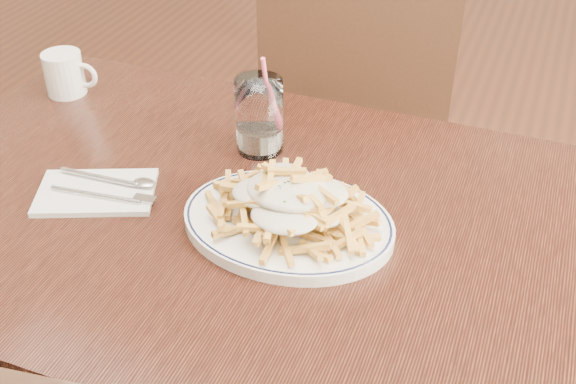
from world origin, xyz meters
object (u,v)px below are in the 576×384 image
at_px(water_glass, 259,120).
at_px(coffee_mug, 65,74).
at_px(table, 239,245).
at_px(loaded_fries, 288,197).
at_px(chair_far, 355,115).
at_px(fries_plate, 288,222).

height_order(water_glass, coffee_mug, water_glass).
height_order(table, water_glass, water_glass).
xyz_separation_m(table, loaded_fries, (0.10, -0.02, 0.14)).
height_order(loaded_fries, water_glass, water_glass).
bearing_deg(loaded_fries, chair_far, 97.75).
bearing_deg(loaded_fries, water_glass, 123.38).
relative_size(table, water_glass, 6.43).
bearing_deg(fries_plate, table, 168.38).
xyz_separation_m(fries_plate, loaded_fries, (0.00, -0.00, 0.05)).
relative_size(chair_far, fries_plate, 2.62).
bearing_deg(chair_far, loaded_fries, -82.25).
xyz_separation_m(fries_plate, water_glass, (-0.13, 0.20, 0.05)).
distance_m(table, water_glass, 0.23).
xyz_separation_m(loaded_fries, water_glass, (-0.13, 0.20, -0.00)).
bearing_deg(coffee_mug, fries_plate, -23.63).
xyz_separation_m(chair_far, water_glass, (-0.03, -0.53, 0.27)).
distance_m(table, fries_plate, 0.13).
distance_m(table, coffee_mug, 0.56).
distance_m(chair_far, fries_plate, 0.77).
height_order(table, fries_plate, fries_plate).
height_order(fries_plate, loaded_fries, loaded_fries).
relative_size(chair_far, loaded_fries, 3.81).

